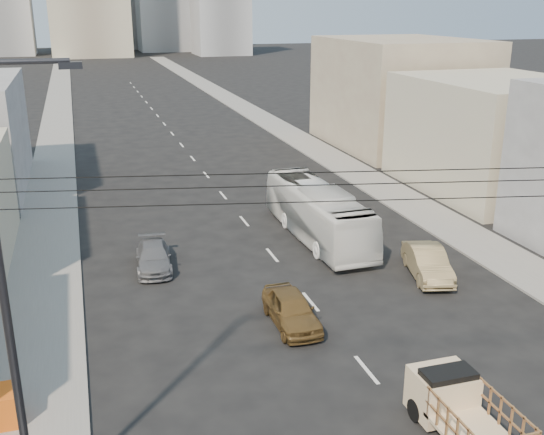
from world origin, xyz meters
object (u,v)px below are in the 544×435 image
flatbed_pickup (462,408)px  sedan_grey (154,257)px  streetlamp_left (9,297)px  city_bus (318,212)px  sedan_tan (428,263)px  sedan_brown (291,309)px

flatbed_pickup → sedan_grey: (-7.45, 16.50, -0.47)m
streetlamp_left → sedan_grey: bearing=72.6°
city_bus → sedan_tan: 7.60m
sedan_tan → sedan_brown: bearing=-146.5°
flatbed_pickup → sedan_tan: 12.68m
city_bus → sedan_brown: city_bus is taller
sedan_tan → flatbed_pickup: bearing=-101.1°
sedan_brown → sedan_grey: bearing=121.8°
streetlamp_left → city_bus: bearing=50.4°
city_bus → sedan_grey: (-9.68, -1.74, -0.95)m
city_bus → streetlamp_left: size_ratio=0.94×
flatbed_pickup → city_bus: city_bus is taller
flatbed_pickup → sedan_brown: bearing=106.9°
sedan_brown → streetlamp_left: 14.02m
sedan_tan → streetlamp_left: bearing=-134.1°
sedan_tan → sedan_grey: sedan_tan is taller
city_bus → sedan_brown: bearing=-117.9°
flatbed_pickup → sedan_grey: bearing=114.3°
city_bus → sedan_tan: size_ratio=2.46×
streetlamp_left → sedan_tan: bearing=31.5°
sedan_grey → streetlamp_left: streetlamp_left is taller
city_bus → streetlamp_left: (-14.70, -17.80, 4.87)m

